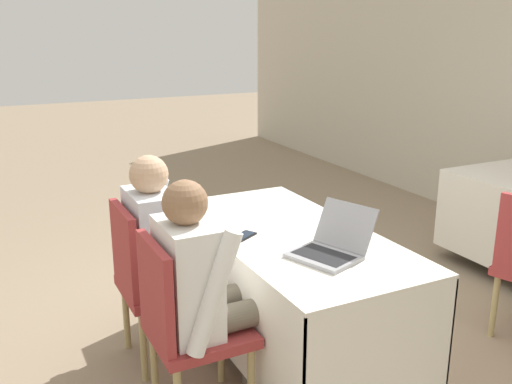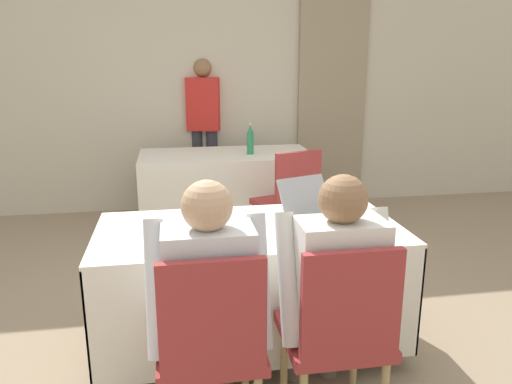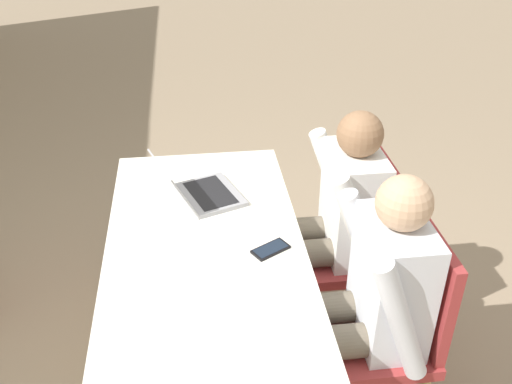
# 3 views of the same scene
# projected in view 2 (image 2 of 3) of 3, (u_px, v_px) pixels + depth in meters

# --- Properties ---
(ground_plane) EXTENTS (24.00, 24.00, 0.00)m
(ground_plane) POSITION_uv_depth(u_px,v_px,m) (250.00, 346.00, 2.85)
(ground_plane) COLOR gray
(wall_back) EXTENTS (12.00, 0.06, 2.70)m
(wall_back) POSITION_uv_depth(u_px,v_px,m) (207.00, 82.00, 5.23)
(wall_back) COLOR beige
(wall_back) RESTS_ON ground_plane
(curtain_panel) EXTENTS (0.75, 0.04, 2.65)m
(curtain_panel) POSITION_uv_depth(u_px,v_px,m) (333.00, 84.00, 5.40)
(curtain_panel) COLOR gray
(curtain_panel) RESTS_ON ground_plane
(conference_table_near) EXTENTS (1.62, 0.80, 0.72)m
(conference_table_near) POSITION_uv_depth(u_px,v_px,m) (250.00, 258.00, 2.71)
(conference_table_near) COLOR white
(conference_table_near) RESTS_ON ground_plane
(conference_table_far) EXTENTS (1.62, 0.80, 0.72)m
(conference_table_far) POSITION_uv_depth(u_px,v_px,m) (226.00, 171.00, 4.76)
(conference_table_far) COLOR white
(conference_table_far) RESTS_ON ground_plane
(laptop) EXTENTS (0.41, 0.43, 0.23)m
(laptop) POSITION_uv_depth(u_px,v_px,m) (317.00, 215.00, 2.72)
(laptop) COLOR #99999E
(laptop) RESTS_ON conference_table_near
(cell_phone) EXTENTS (0.14, 0.17, 0.01)m
(cell_phone) POSITION_uv_depth(u_px,v_px,m) (249.00, 244.00, 2.41)
(cell_phone) COLOR black
(cell_phone) RESTS_ON conference_table_near
(paper_beside_laptop) EXTENTS (0.28, 0.34, 0.00)m
(paper_beside_laptop) POSITION_uv_depth(u_px,v_px,m) (243.00, 220.00, 2.78)
(paper_beside_laptop) COLOR white
(paper_beside_laptop) RESTS_ON conference_table_near
(paper_centre_table) EXTENTS (0.24, 0.32, 0.00)m
(paper_centre_table) POSITION_uv_depth(u_px,v_px,m) (189.00, 221.00, 2.77)
(paper_centre_table) COLOR white
(paper_centre_table) RESTS_ON conference_table_near
(water_bottle) EXTENTS (0.06, 0.06, 0.29)m
(water_bottle) POSITION_uv_depth(u_px,v_px,m) (250.00, 140.00, 4.66)
(water_bottle) COLOR #288456
(water_bottle) RESTS_ON conference_table_far
(chair_near_left) EXTENTS (0.44, 0.44, 0.90)m
(chair_near_left) POSITION_uv_depth(u_px,v_px,m) (211.00, 341.00, 2.01)
(chair_near_left) COLOR tan
(chair_near_left) RESTS_ON ground_plane
(chair_near_right) EXTENTS (0.44, 0.44, 0.90)m
(chair_near_right) POSITION_uv_depth(u_px,v_px,m) (339.00, 330.00, 2.10)
(chair_near_right) COLOR tan
(chair_near_right) RESTS_ON ground_plane
(chair_far_spare) EXTENTS (0.55, 0.55, 0.90)m
(chair_far_spare) POSITION_uv_depth(u_px,v_px,m) (290.00, 198.00, 4.07)
(chair_far_spare) COLOR tan
(chair_far_spare) RESTS_ON ground_plane
(person_checkered_shirt) EXTENTS (0.50, 0.52, 1.16)m
(person_checkered_shirt) POSITION_uv_depth(u_px,v_px,m) (208.00, 294.00, 2.07)
(person_checkered_shirt) COLOR #665B4C
(person_checkered_shirt) RESTS_ON ground_plane
(person_white_shirt) EXTENTS (0.50, 0.52, 1.16)m
(person_white_shirt) POSITION_uv_depth(u_px,v_px,m) (333.00, 284.00, 2.15)
(person_white_shirt) COLOR #665B4C
(person_white_shirt) RESTS_ON ground_plane
(person_red_shirt) EXTENTS (0.38, 0.27, 1.59)m
(person_red_shirt) POSITION_uv_depth(u_px,v_px,m) (204.00, 124.00, 5.31)
(person_red_shirt) COLOR #33333D
(person_red_shirt) RESTS_ON ground_plane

